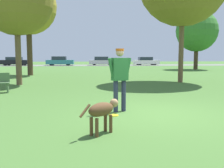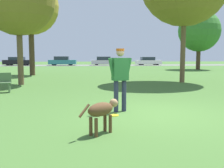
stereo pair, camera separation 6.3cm
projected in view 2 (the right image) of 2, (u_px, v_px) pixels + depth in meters
name	position (u px, v px, depth m)	size (l,w,h in m)	color
ground_plane	(156.00, 114.00, 7.11)	(120.00, 120.00, 0.00)	#426B2D
far_road_strip	(102.00, 65.00, 41.83)	(120.00, 6.00, 0.01)	slate
person	(120.00, 74.00, 7.31)	(0.71, 0.35, 1.77)	#2D334C
dog	(102.00, 110.00, 5.28)	(0.85, 0.81, 0.67)	brown
frisbee	(114.00, 115.00, 6.90)	(0.26, 0.26, 0.02)	yellow
tree_far_right	(199.00, 31.00, 28.96)	(4.59, 4.59, 6.58)	#4C3826
tree_far_left	(30.00, 7.00, 20.31)	(4.39, 4.39, 7.57)	#4C3826
parked_car_black	(18.00, 61.00, 40.77)	(4.25, 2.03, 1.34)	black
parked_car_teal	(62.00, 61.00, 40.96)	(4.27, 1.79, 1.42)	teal
parked_car_silver	(104.00, 61.00, 42.18)	(4.20, 1.72, 1.37)	#B7B7BC
parked_car_white	(148.00, 61.00, 42.53)	(4.13, 1.91, 1.32)	white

